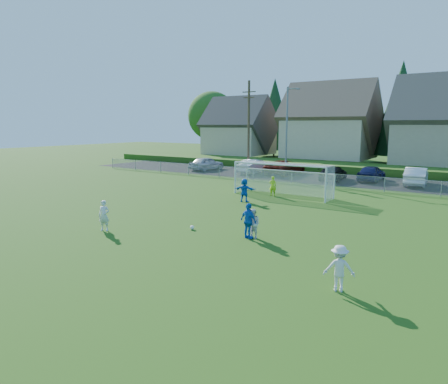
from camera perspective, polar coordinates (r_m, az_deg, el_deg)
The scene contains 22 objects.
ground at distance 17.84m, azimuth -14.62°, elevation -8.01°, with size 160.00×160.00×0.00m, color #193D0C.
asphalt_lot at distance 41.10m, azimuth 15.34°, elevation 1.84°, with size 60.00×60.00×0.00m, color black.
grass_embankment at distance 48.18m, azimuth 18.23°, elevation 3.27°, with size 70.00×6.00×0.80m, color #1E420F.
soccer_ball at distance 20.53m, azimuth -4.58°, elevation -5.08°, with size 0.22×0.22×0.22m, color white.
player_white_a at distance 21.01m, azimuth -16.76°, elevation -3.25°, with size 0.57×0.37×1.56m, color silver.
player_white_b at distance 18.83m, azimuth 4.21°, elevation -4.55°, with size 0.69×0.54×1.42m, color silver.
player_white_c at distance 13.51m, azimuth 16.15°, elevation -10.42°, with size 0.99×0.57×1.53m, color silver.
player_blue_a at distance 18.77m, azimuth 3.53°, elevation -4.15°, with size 0.99×0.41×1.69m, color blue.
player_blue_b at distance 27.69m, azimuth 2.93°, elevation 0.26°, with size 1.52×0.48×1.63m, color blue.
goalkeeper at distance 30.22m, azimuth 6.98°, elevation 0.86°, with size 0.55×0.36×1.50m, color #ABE31A.
car_a at distance 47.35m, azimuth -2.50°, elevation 4.10°, with size 1.85×4.60×1.57m, color #B7BAC0.
car_b at distance 43.93m, azimuth 4.40°, elevation 3.66°, with size 1.66×4.75×1.57m, color silver.
car_c at distance 43.22m, azimuth 8.70°, elevation 3.47°, with size 2.59×5.61×1.56m, color #551309.
car_d at distance 39.83m, azimuth 15.28°, elevation 2.62°, with size 1.97×4.85×1.41m, color black.
car_e at distance 40.23m, azimuth 20.33°, elevation 2.52°, with size 1.81×4.50×1.53m, color #131842.
car_f at distance 39.09m, azimuth 25.76°, elevation 2.03°, with size 1.70×4.89×1.61m, color white.
soccer_goal at distance 30.33m, azimuth 8.51°, elevation 2.52°, with size 7.42×1.90×2.50m.
chainlink_fence at distance 35.88m, azimuth 12.56°, elevation 1.87°, with size 52.06×0.06×1.20m.
streetlight at distance 41.00m, azimuth 9.00°, elevation 8.82°, with size 1.38×0.18×9.00m.
utility_pole at distance 44.24m, azimuth 3.55°, elevation 9.37°, with size 1.60×0.26×10.00m.
houses_row at distance 54.76m, azimuth 22.81°, elevation 10.98°, with size 53.90×11.45×13.27m.
tree_row at distance 61.08m, azimuth 23.09°, elevation 10.34°, with size 65.98×12.36×13.80m.
Camera 1 is at (12.86, -11.17, 5.30)m, focal length 32.00 mm.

